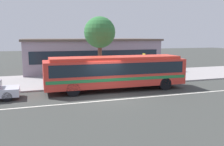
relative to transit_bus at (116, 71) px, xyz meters
The scene contains 9 objects.
ground_plane 2.89m from the transit_bus, 121.63° to the right, with size 120.00×120.00×0.00m, color #3A3C39.
sidewalk_slab 5.70m from the transit_bus, 103.39° to the left, with size 60.00×8.00×0.12m, color #999393.
lane_stripe_center 3.50m from the transit_bus, 113.95° to the right, with size 56.00×0.16×0.01m, color silver.
transit_bus is the anchor object (origin of this frame).
pedestrian_waiting_near_sign 3.07m from the transit_bus, 100.59° to the left, with size 0.45×0.45×1.76m.
pedestrian_walking_along_curb 3.07m from the transit_bus, 138.34° to the left, with size 0.37×0.37×1.65m.
bus_stop_sign 3.91m from the transit_bus, 30.61° to the left, with size 0.08×0.44×2.61m.
street_tree_near_stop 4.66m from the transit_bus, 95.23° to the left, with size 2.83×2.83×5.90m.
station_building 12.21m from the transit_bus, 86.79° to the left, with size 16.14×8.58×3.93m.
Camera 1 is at (-5.06, -16.08, 4.27)m, focal length 39.47 mm.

